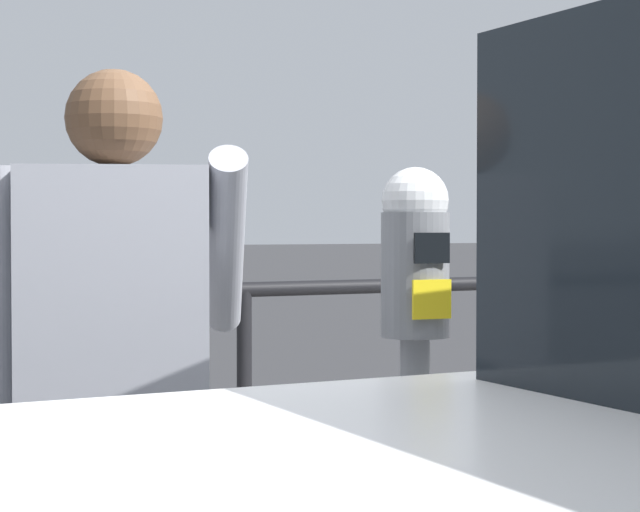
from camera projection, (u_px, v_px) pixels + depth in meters
parking_meter at (415, 341)px, 2.62m from camera, size 0.16×0.17×1.41m
pedestrian_at_meter at (115, 383)px, 2.52m from camera, size 0.71×0.50×1.63m
background_railing at (244, 356)px, 4.42m from camera, size 24.06×0.06×1.06m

